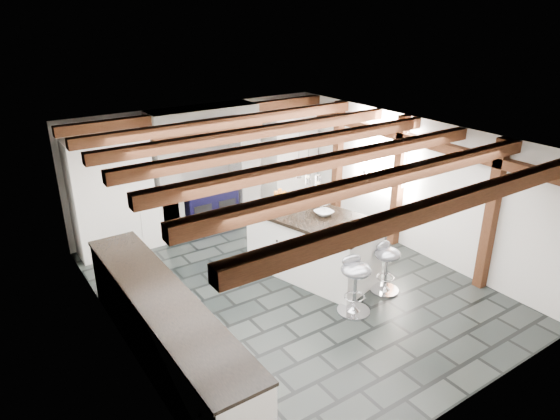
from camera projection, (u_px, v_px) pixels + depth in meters
ground at (289, 286)px, 7.58m from camera, size 6.00×6.00×0.00m
room_shell at (207, 201)px, 7.95m from camera, size 6.00×6.03×6.00m
range_cooker at (208, 204)px, 9.45m from camera, size 1.00×0.63×0.99m
kitchen_island at (313, 244)px, 7.78m from camera, size 1.55×2.23×1.33m
bar_stool_near at (386, 262)px, 7.29m from camera, size 0.43×0.43×0.79m
bar_stool_far at (355, 278)px, 6.76m from camera, size 0.49×0.49×0.85m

